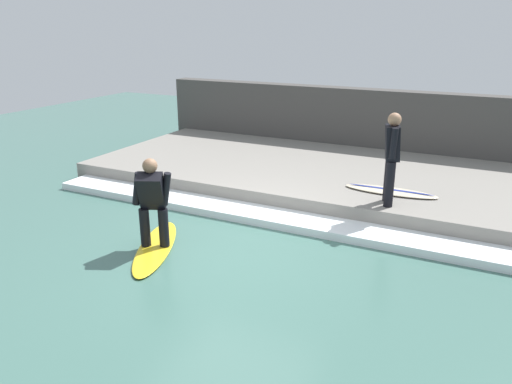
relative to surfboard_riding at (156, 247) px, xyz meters
name	(u,v)px	position (x,y,z in m)	size (l,w,h in m)	color
ground_plane	(234,248)	(0.59, -1.10, -0.03)	(28.00, 28.00, 0.00)	#426B60
concrete_ledge	(316,174)	(4.44, -1.10, 0.16)	(4.40, 9.96, 0.38)	gray
back_wall	(349,123)	(6.89, -1.10, 0.88)	(0.50, 10.46, 1.82)	#474442
wave_foam_crest	(268,217)	(1.89, -1.10, 0.04)	(0.71, 9.46, 0.14)	white
surfboard_riding	(156,247)	(0.00, 0.00, 0.00)	(2.11, 1.32, 0.06)	yellow
surfer_riding	(152,199)	(0.00, 0.00, 0.82)	(0.57, 0.61, 1.42)	black
surfer_waiting_near	(392,154)	(2.69, -3.03, 1.25)	(0.53, 0.36, 1.61)	black
surfboard_waiting_near	(391,191)	(3.32, -2.96, 0.38)	(0.48, 1.73, 0.07)	beige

